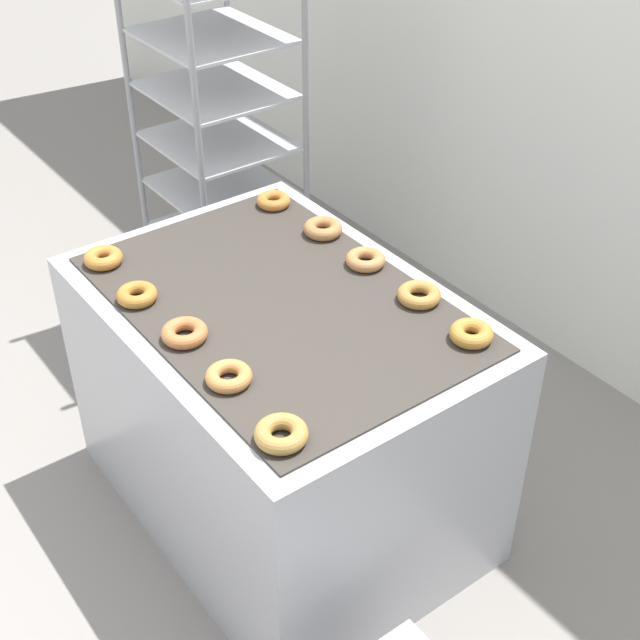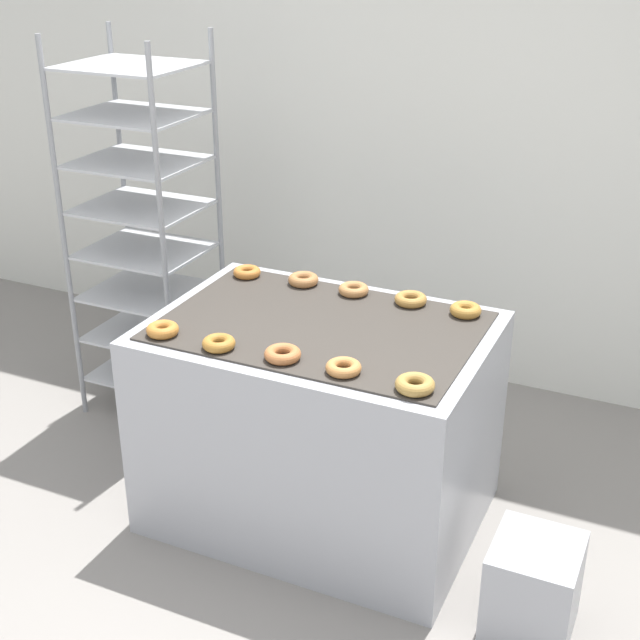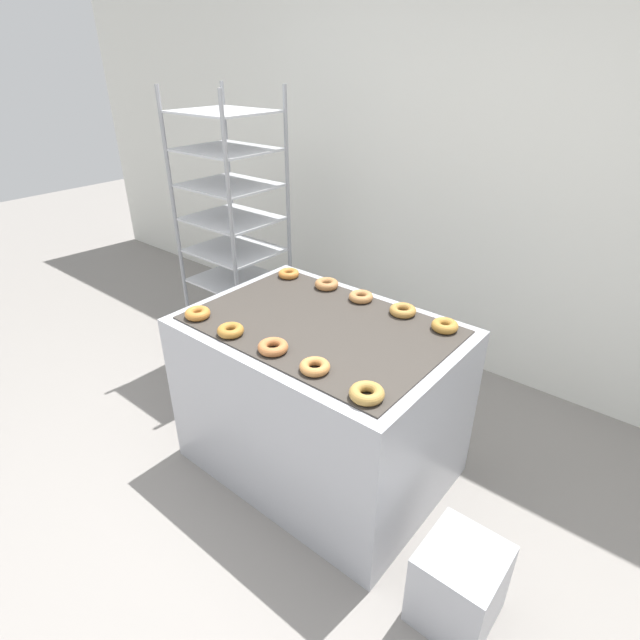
{
  "view_description": "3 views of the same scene",
  "coord_description": "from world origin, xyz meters",
  "px_view_note": "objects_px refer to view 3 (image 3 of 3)",
  "views": [
    {
      "loc": [
        1.77,
        -0.47,
        2.3
      ],
      "look_at": [
        0.0,
        0.84,
        0.71
      ],
      "focal_mm": 50.0,
      "sensor_mm": 36.0,
      "label": 1
    },
    {
      "loc": [
        1.25,
        -2.03,
        2.25
      ],
      "look_at": [
        0.0,
        0.69,
        0.87
      ],
      "focal_mm": 50.0,
      "sensor_mm": 36.0,
      "label": 2
    },
    {
      "loc": [
        1.28,
        -0.86,
        1.94
      ],
      "look_at": [
        0.0,
        0.69,
        0.87
      ],
      "focal_mm": 28.0,
      "sensor_mm": 36.0,
      "label": 3
    }
  ],
  "objects_px": {
    "donut_near_leftmost": "(198,313)",
    "donut_far_right": "(403,310)",
    "baking_rack_cart": "(234,235)",
    "donut_near_center": "(273,347)",
    "donut_far_rightmost": "(445,326)",
    "donut_near_right": "(315,367)",
    "donut_far_center": "(361,297)",
    "donut_near_rightmost": "(367,393)",
    "glaze_bin": "(459,584)",
    "fryer_machine": "(320,398)",
    "donut_near_left": "(231,330)",
    "donut_far_leftmost": "(289,274)",
    "donut_far_left": "(327,284)"
  },
  "relations": [
    {
      "from": "glaze_bin",
      "to": "donut_near_center",
      "type": "relative_size",
      "value": 2.74
    },
    {
      "from": "baking_rack_cart",
      "to": "donut_near_center",
      "type": "xyz_separation_m",
      "value": [
        1.11,
        -0.78,
        -0.04
      ]
    },
    {
      "from": "glaze_bin",
      "to": "donut_far_rightmost",
      "type": "bearing_deg",
      "value": 126.89
    },
    {
      "from": "donut_near_right",
      "to": "donut_far_center",
      "type": "xyz_separation_m",
      "value": [
        -0.23,
        0.63,
        0.0
      ]
    },
    {
      "from": "donut_near_leftmost",
      "to": "donut_near_rightmost",
      "type": "bearing_deg",
      "value": -0.41
    },
    {
      "from": "donut_near_rightmost",
      "to": "donut_far_left",
      "type": "relative_size",
      "value": 1.03
    },
    {
      "from": "baking_rack_cart",
      "to": "glaze_bin",
      "type": "xyz_separation_m",
      "value": [
        2.04,
        -0.78,
        -0.73
      ]
    },
    {
      "from": "donut_far_rightmost",
      "to": "donut_near_right",
      "type": "bearing_deg",
      "value": -110.99
    },
    {
      "from": "donut_far_rightmost",
      "to": "donut_near_center",
      "type": "bearing_deg",
      "value": -127.02
    },
    {
      "from": "donut_far_center",
      "to": "donut_far_right",
      "type": "bearing_deg",
      "value": 0.72
    },
    {
      "from": "donut_near_leftmost",
      "to": "donut_near_rightmost",
      "type": "height_order",
      "value": "same"
    },
    {
      "from": "glaze_bin",
      "to": "donut_near_leftmost",
      "type": "xyz_separation_m",
      "value": [
        -1.41,
        -0.01,
        0.69
      ]
    },
    {
      "from": "donut_far_center",
      "to": "donut_near_left",
      "type": "bearing_deg",
      "value": -110.7
    },
    {
      "from": "baking_rack_cart",
      "to": "donut_near_right",
      "type": "height_order",
      "value": "baking_rack_cart"
    },
    {
      "from": "donut_near_leftmost",
      "to": "donut_far_right",
      "type": "height_order",
      "value": "donut_near_leftmost"
    },
    {
      "from": "donut_near_right",
      "to": "donut_far_right",
      "type": "bearing_deg",
      "value": 88.82
    },
    {
      "from": "fryer_machine",
      "to": "baking_rack_cart",
      "type": "relative_size",
      "value": 0.7
    },
    {
      "from": "donut_near_left",
      "to": "donut_near_rightmost",
      "type": "relative_size",
      "value": 0.91
    },
    {
      "from": "baking_rack_cart",
      "to": "donut_near_right",
      "type": "xyz_separation_m",
      "value": [
        1.34,
        -0.78,
        -0.05
      ]
    },
    {
      "from": "baking_rack_cart",
      "to": "donut_far_center",
      "type": "xyz_separation_m",
      "value": [
        1.12,
        -0.15,
        -0.05
      ]
    },
    {
      "from": "donut_near_center",
      "to": "donut_far_right",
      "type": "relative_size",
      "value": 1.01
    },
    {
      "from": "donut_near_leftmost",
      "to": "donut_near_left",
      "type": "bearing_deg",
      "value": -2.22
    },
    {
      "from": "glaze_bin",
      "to": "donut_far_leftmost",
      "type": "xyz_separation_m",
      "value": [
        -1.41,
        0.61,
        0.69
      ]
    },
    {
      "from": "glaze_bin",
      "to": "donut_far_leftmost",
      "type": "distance_m",
      "value": 1.68
    },
    {
      "from": "donut_far_leftmost",
      "to": "donut_far_rightmost",
      "type": "xyz_separation_m",
      "value": [
        0.95,
        0.0,
        0.0
      ]
    },
    {
      "from": "donut_far_left",
      "to": "donut_far_right",
      "type": "relative_size",
      "value": 0.99
    },
    {
      "from": "donut_near_leftmost",
      "to": "donut_near_center",
      "type": "height_order",
      "value": "donut_near_leftmost"
    },
    {
      "from": "donut_near_leftmost",
      "to": "donut_far_right",
      "type": "bearing_deg",
      "value": 41.53
    },
    {
      "from": "fryer_machine",
      "to": "donut_near_left",
      "type": "bearing_deg",
      "value": -126.76
    },
    {
      "from": "donut_near_left",
      "to": "donut_far_left",
      "type": "bearing_deg",
      "value": 88.7
    },
    {
      "from": "donut_far_right",
      "to": "donut_far_center",
      "type": "bearing_deg",
      "value": -179.28
    },
    {
      "from": "donut_near_rightmost",
      "to": "glaze_bin",
      "type": "bearing_deg",
      "value": 2.8
    },
    {
      "from": "donut_far_rightmost",
      "to": "baking_rack_cart",
      "type": "bearing_deg",
      "value": 174.09
    },
    {
      "from": "donut_far_right",
      "to": "donut_near_right",
      "type": "bearing_deg",
      "value": -91.18
    },
    {
      "from": "donut_near_center",
      "to": "donut_near_right",
      "type": "xyz_separation_m",
      "value": [
        0.23,
        -0.0,
        -0.0
      ]
    },
    {
      "from": "baking_rack_cart",
      "to": "donut_far_center",
      "type": "height_order",
      "value": "baking_rack_cart"
    },
    {
      "from": "donut_near_leftmost",
      "to": "donut_near_center",
      "type": "bearing_deg",
      "value": 1.06
    },
    {
      "from": "fryer_machine",
      "to": "donut_near_rightmost",
      "type": "bearing_deg",
      "value": -33.7
    },
    {
      "from": "donut_far_leftmost",
      "to": "donut_near_right",
      "type": "bearing_deg",
      "value": -41.11
    },
    {
      "from": "glaze_bin",
      "to": "donut_near_leftmost",
      "type": "relative_size",
      "value": 2.95
    },
    {
      "from": "donut_far_rightmost",
      "to": "glaze_bin",
      "type": "bearing_deg",
      "value": -53.11
    },
    {
      "from": "donut_far_leftmost",
      "to": "donut_near_rightmost",
      "type": "bearing_deg",
      "value": -33.29
    },
    {
      "from": "donut_near_leftmost",
      "to": "donut_far_leftmost",
      "type": "xyz_separation_m",
      "value": [
        0.0,
        0.63,
        -0.0
      ]
    },
    {
      "from": "donut_near_center",
      "to": "donut_near_rightmost",
      "type": "height_order",
      "value": "donut_near_rightmost"
    },
    {
      "from": "donut_near_center",
      "to": "donut_far_center",
      "type": "distance_m",
      "value": 0.63
    },
    {
      "from": "glaze_bin",
      "to": "donut_near_rightmost",
      "type": "bearing_deg",
      "value": -177.2
    },
    {
      "from": "fryer_machine",
      "to": "donut_far_rightmost",
      "type": "bearing_deg",
      "value": 33.9
    },
    {
      "from": "fryer_machine",
      "to": "donut_near_center",
      "type": "relative_size",
      "value": 9.82
    },
    {
      "from": "donut_far_center",
      "to": "donut_near_right",
      "type": "bearing_deg",
      "value": -70.32
    },
    {
      "from": "donut_far_center",
      "to": "donut_far_right",
      "type": "distance_m",
      "value": 0.24
    }
  ]
}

